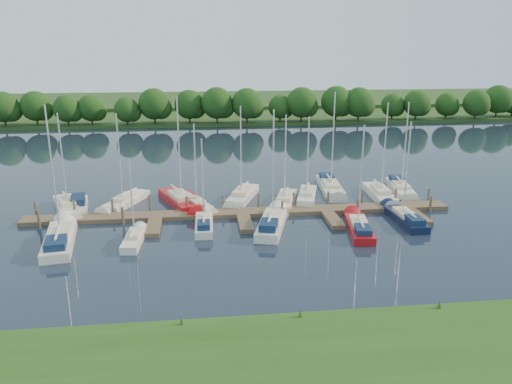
{
  "coord_description": "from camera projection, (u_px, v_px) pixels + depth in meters",
  "views": [
    {
      "loc": [
        -3.92,
        -36.37,
        15.53
      ],
      "look_at": [
        1.32,
        8.0,
        2.2
      ],
      "focal_mm": 35.0,
      "sensor_mm": 36.0,
      "label": 1
    }
  ],
  "objects": [
    {
      "name": "ground",
      "position": [
        251.0,
        248.0,
        39.49
      ],
      "size": [
        260.0,
        260.0,
        0.0
      ],
      "primitive_type": "plane",
      "color": "#182031",
      "rests_on": "ground"
    },
    {
      "name": "sailboat_n_0",
      "position": [
        68.0,
        208.0,
        48.04
      ],
      "size": [
        4.0,
        7.6,
        9.91
      ],
      "rotation": [
        0.0,
        0.0,
        3.5
      ],
      "color": "silver",
      "rests_on": "ground"
    },
    {
      "name": "sailboat_n_2",
      "position": [
        124.0,
        202.0,
        49.88
      ],
      "size": [
        4.31,
        7.35,
        9.54
      ],
      "rotation": [
        0.0,
        0.0,
        2.71
      ],
      "color": "silver",
      "rests_on": "ground"
    },
    {
      "name": "sailboat_n_10",
      "position": [
        401.0,
        189.0,
        54.41
      ],
      "size": [
        2.94,
        8.08,
        10.09
      ],
      "rotation": [
        0.0,
        0.0,
        2.98
      ],
      "color": "silver",
      "rests_on": "ground"
    },
    {
      "name": "sailboat_n_6",
      "position": [
        285.0,
        202.0,
        50.06
      ],
      "size": [
        3.54,
        7.38,
        9.39
      ],
      "rotation": [
        0.0,
        0.0,
        2.84
      ],
      "color": "silver",
      "rests_on": "ground"
    },
    {
      "name": "sailboat_n_4",
      "position": [
        195.0,
        204.0,
        49.17
      ],
      "size": [
        3.91,
        6.61,
        8.67
      ],
      "rotation": [
        0.0,
        0.0,
        3.57
      ],
      "color": "silver",
      "rests_on": "ground"
    },
    {
      "name": "dock",
      "position": [
        243.0,
        215.0,
        46.39
      ],
      "size": [
        40.0,
        6.0,
        0.4
      ],
      "color": "#4E3D2B",
      "rests_on": "ground"
    },
    {
      "name": "sailboat_s_0",
      "position": [
        60.0,
        239.0,
        40.29
      ],
      "size": [
        3.25,
        9.17,
        11.55
      ],
      "rotation": [
        0.0,
        0.0,
        0.15
      ],
      "color": "silver",
      "rests_on": "ground"
    },
    {
      "name": "sailboat_n_5",
      "position": [
        242.0,
        197.0,
        51.53
      ],
      "size": [
        4.07,
        7.79,
        10.11
      ],
      "rotation": [
        0.0,
        0.0,
        2.78
      ],
      "color": "silver",
      "rests_on": "ground"
    },
    {
      "name": "treeline",
      "position": [
        236.0,
        104.0,
        97.53
      ],
      "size": [
        146.04,
        9.3,
        8.16
      ],
      "color": "#38281C",
      "rests_on": "ground"
    },
    {
      "name": "sailboat_s_4",
      "position": [
        359.0,
        228.0,
        42.9
      ],
      "size": [
        2.75,
        7.51,
        9.51
      ],
      "rotation": [
        0.0,
        0.0,
        -0.16
      ],
      "color": "#A50F13",
      "rests_on": "ground"
    },
    {
      "name": "sailboat_s_1",
      "position": [
        134.0,
        239.0,
        40.43
      ],
      "size": [
        1.63,
        5.52,
        7.23
      ],
      "rotation": [
        0.0,
        0.0,
        -0.07
      ],
      "color": "silver",
      "rests_on": "ground"
    },
    {
      "name": "sailboat_n_8",
      "position": [
        330.0,
        187.0,
        55.0
      ],
      "size": [
        2.77,
        8.9,
        11.1
      ],
      "rotation": [
        0.0,
        0.0,
        3.05
      ],
      "color": "silver",
      "rests_on": "ground"
    },
    {
      "name": "sailboat_s_3",
      "position": [
        272.0,
        224.0,
        43.62
      ],
      "size": [
        3.85,
        8.35,
        10.77
      ],
      "rotation": [
        0.0,
        0.0,
        -0.28
      ],
      "color": "silver",
      "rests_on": "ground"
    },
    {
      "name": "sailboat_s_2",
      "position": [
        204.0,
        225.0,
        43.63
      ],
      "size": [
        1.62,
        6.32,
        8.26
      ],
      "rotation": [
        0.0,
        0.0,
        -0.02
      ],
      "color": "silver",
      "rests_on": "ground"
    },
    {
      "name": "sailboat_s_5",
      "position": [
        405.0,
        218.0,
        45.2
      ],
      "size": [
        1.88,
        7.37,
        9.43
      ],
      "rotation": [
        0.0,
        0.0,
        0.02
      ],
      "color": "#0F1734",
      "rests_on": "ground"
    },
    {
      "name": "distant_hill",
      "position": [
        211.0,
        101.0,
        134.45
      ],
      "size": [
        220.0,
        40.0,
        1.4
      ],
      "primitive_type": "cube",
      "color": "#2C4B20",
      "rests_on": "ground"
    },
    {
      "name": "sailboat_n_7",
      "position": [
        307.0,
        197.0,
        51.61
      ],
      "size": [
        3.26,
        7.02,
        9.02
      ],
      "rotation": [
        0.0,
        0.0,
        2.86
      ],
      "color": "silver",
      "rests_on": "ground"
    },
    {
      "name": "sailboat_n_3",
      "position": [
        181.0,
        202.0,
        49.94
      ],
      "size": [
        4.59,
        8.7,
        11.23
      ],
      "rotation": [
        0.0,
        0.0,
        3.51
      ],
      "color": "#A50F13",
      "rests_on": "ground"
    },
    {
      "name": "motorboat",
      "position": [
        79.0,
        206.0,
        48.57
      ],
      "size": [
        2.45,
        5.73,
        1.59
      ],
      "rotation": [
        0.0,
        0.0,
        3.32
      ],
      "color": "silver",
      "rests_on": "ground"
    },
    {
      "name": "near_bank",
      "position": [
        287.0,
        372.0,
        24.19
      ],
      "size": [
        90.0,
        10.0,
        0.5
      ],
      "primitive_type": "cube",
      "color": "#254915",
      "rests_on": "ground"
    },
    {
      "name": "far_shore",
      "position": [
        215.0,
        115.0,
        110.78
      ],
      "size": [
        180.0,
        30.0,
        0.6
      ],
      "primitive_type": "cube",
      "color": "#2A471B",
      "rests_on": "ground"
    },
    {
      "name": "sailboat_n_9",
      "position": [
        380.0,
        196.0,
        52.05
      ],
      "size": [
        2.31,
        8.08,
        10.38
      ],
      "rotation": [
        0.0,
        0.0,
        3.08
      ],
      "color": "silver",
      "rests_on": "ground"
    },
    {
      "name": "mooring_pilings",
      "position": [
        242.0,
        207.0,
        47.34
      ],
      "size": [
        38.24,
        2.84,
        2.0
      ],
      "color": "#473D33",
      "rests_on": "ground"
    }
  ]
}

